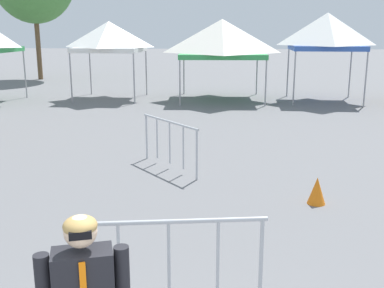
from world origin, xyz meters
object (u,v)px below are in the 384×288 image
canopy_tent_behind_center (327,31)px  crowd_barrier_mid_lot (170,135)px  canopy_tent_center (222,38)px  canopy_tent_far_left (109,37)px  traffic_cone_near_barrier (317,191)px  crowd_barrier_by_lift (169,248)px

canopy_tent_behind_center → crowd_barrier_mid_lot: 11.71m
canopy_tent_center → crowd_barrier_mid_lot: 10.60m
canopy_tent_far_left → crowd_barrier_mid_lot: 11.18m
crowd_barrier_mid_lot → traffic_cone_near_barrier: 3.47m
crowd_barrier_by_lift → canopy_tent_behind_center: bearing=73.9°
canopy_tent_behind_center → crowd_barrier_mid_lot: bearing=-116.7°
canopy_tent_behind_center → crowd_barrier_by_lift: size_ratio=1.74×
canopy_tent_far_left → canopy_tent_behind_center: (9.11, -0.02, 0.22)m
canopy_tent_center → crowd_barrier_by_lift: canopy_tent_center is taller
canopy_tent_behind_center → crowd_barrier_mid_lot: canopy_tent_behind_center is taller
traffic_cone_near_barrier → canopy_tent_behind_center: bearing=79.2°
crowd_barrier_mid_lot → crowd_barrier_by_lift: size_ratio=0.78×
canopy_tent_center → canopy_tent_behind_center: canopy_tent_behind_center is taller
canopy_tent_center → crowd_barrier_mid_lot: bearing=-94.9°
canopy_tent_far_left → crowd_barrier_by_lift: size_ratio=1.58×
canopy_tent_far_left → crowd_barrier_by_lift: 16.41m
canopy_tent_center → traffic_cone_near_barrier: 12.69m
canopy_tent_behind_center → canopy_tent_far_left: bearing=179.9°
crowd_barrier_by_lift → canopy_tent_center: bearing=89.3°
canopy_tent_far_left → crowd_barrier_mid_lot: canopy_tent_far_left is taller
canopy_tent_center → crowd_barrier_by_lift: size_ratio=1.80×
canopy_tent_behind_center → crowd_barrier_by_lift: bearing=-106.1°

